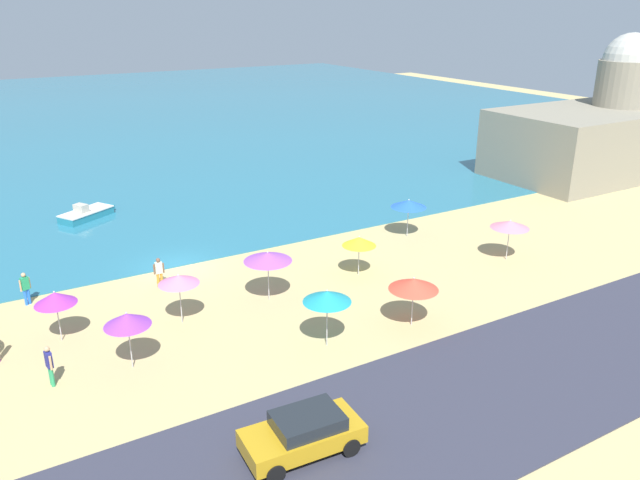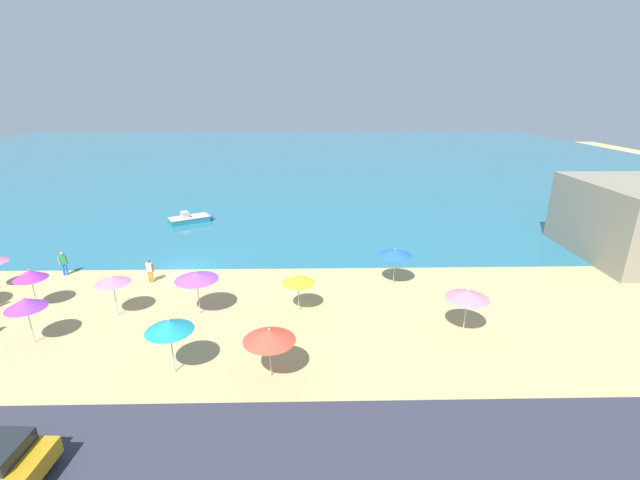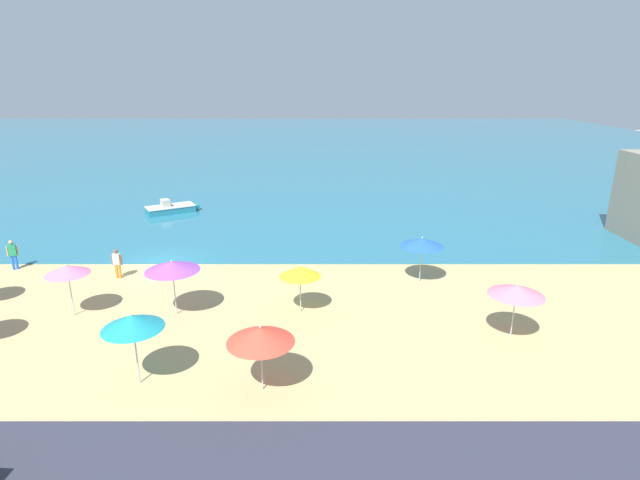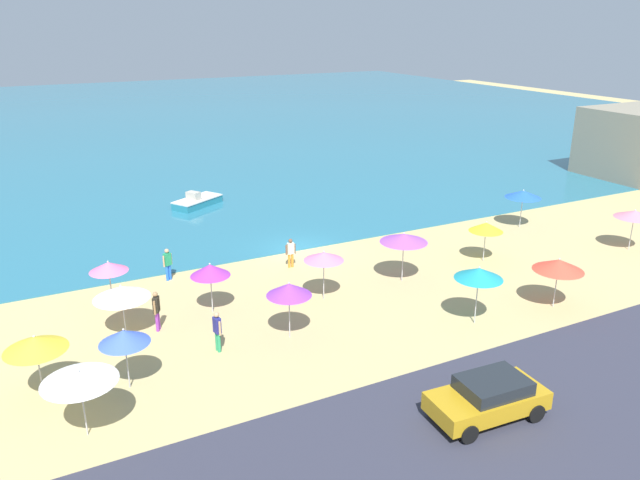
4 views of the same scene
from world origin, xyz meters
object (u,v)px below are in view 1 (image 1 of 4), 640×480
object	(u,v)px
beach_umbrella_6	(127,320)
bather_2	(159,271)
beach_umbrella_3	(327,296)
bather_3	(49,364)
beach_umbrella_9	(55,298)
beach_umbrella_7	(268,257)
skiff_nearshore	(86,214)
beach_umbrella_4	(510,224)
beach_umbrella_10	(179,280)
parked_car_1	(304,433)
harbor_fortress	(596,131)
beach_umbrella_13	(414,284)
beach_umbrella_8	(409,204)
bather_1	(25,287)
beach_umbrella_11	(359,241)

from	to	relation	value
beach_umbrella_6	bather_2	bearing A→B (deg)	64.86
beach_umbrella_3	bather_3	distance (m)	11.35
beach_umbrella_6	beach_umbrella_9	xyz separation A→B (m)	(-2.15, 3.83, -0.13)
beach_umbrella_7	skiff_nearshore	xyz separation A→B (m)	(-5.36, 17.97, -1.96)
bather_3	beach_umbrella_9	bearing A→B (deg)	75.54
beach_umbrella_4	beach_umbrella_7	world-z (taller)	beach_umbrella_7
beach_umbrella_10	parked_car_1	world-z (taller)	beach_umbrella_10
beach_umbrella_6	harbor_fortress	bearing A→B (deg)	14.56
bather_2	skiff_nearshore	distance (m)	13.69
beach_umbrella_4	beach_umbrella_13	distance (m)	10.48
beach_umbrella_10	beach_umbrella_13	distance (m)	10.80
beach_umbrella_6	beach_umbrella_9	bearing A→B (deg)	119.28
beach_umbrella_7	parked_car_1	distance (m)	11.88
beach_umbrella_10	beach_umbrella_4	bearing A→B (deg)	-6.43
harbor_fortress	beach_umbrella_9	bearing A→B (deg)	-170.70
beach_umbrella_4	beach_umbrella_8	size ratio (longest dim) A/B	0.99
beach_umbrella_13	bather_1	size ratio (longest dim) A/B	1.43
beach_umbrella_7	skiff_nearshore	world-z (taller)	beach_umbrella_7
bather_3	beach_umbrella_10	bearing A→B (deg)	21.72
beach_umbrella_3	beach_umbrella_7	distance (m)	5.40
beach_umbrella_11	bather_1	xyz separation A→B (m)	(-16.28, 5.35, -1.02)
beach_umbrella_9	harbor_fortress	bearing A→B (deg)	9.30
beach_umbrella_3	beach_umbrella_13	bearing A→B (deg)	-5.25
beach_umbrella_8	beach_umbrella_13	bearing A→B (deg)	-126.99
beach_umbrella_7	beach_umbrella_13	xyz separation A→B (m)	(4.56, -5.80, -0.24)
beach_umbrella_4	parked_car_1	bearing A→B (deg)	-154.68
bather_1	beach_umbrella_3	bearing A→B (deg)	-45.59
beach_umbrella_13	skiff_nearshore	xyz separation A→B (m)	(-9.92, 23.77, -1.72)
beach_umbrella_3	skiff_nearshore	size ratio (longest dim) A/B	0.65
beach_umbrella_9	beach_umbrella_7	bearing A→B (deg)	-5.76
beach_umbrella_10	beach_umbrella_13	xyz separation A→B (m)	(9.18, -5.69, -0.10)
beach_umbrella_3	beach_umbrella_7	bearing A→B (deg)	91.89
beach_umbrella_8	bather_1	world-z (taller)	beach_umbrella_8
beach_umbrella_6	bather_3	bearing A→B (deg)	174.67
beach_umbrella_7	bather_1	world-z (taller)	beach_umbrella_7
beach_umbrella_6	harbor_fortress	world-z (taller)	harbor_fortress
beach_umbrella_9	beach_umbrella_13	size ratio (longest dim) A/B	0.99
bather_2	beach_umbrella_3	bearing A→B (deg)	-65.29
beach_umbrella_9	harbor_fortress	distance (m)	46.32
beach_umbrella_11	bather_2	xyz separation A→B (m)	(-9.95, 4.05, -1.07)
bather_1	skiff_nearshore	xyz separation A→B (m)	(5.27, 12.34, -0.58)
beach_umbrella_11	parked_car_1	size ratio (longest dim) A/B	0.56
beach_umbrella_6	parked_car_1	distance (m)	9.04
bather_1	beach_umbrella_10	bearing A→B (deg)	-43.70
beach_umbrella_7	beach_umbrella_8	size ratio (longest dim) A/B	1.06
beach_umbrella_8	bather_3	size ratio (longest dim) A/B	1.43
beach_umbrella_9	bather_1	world-z (taller)	beach_umbrella_9
beach_umbrella_6	bather_3	world-z (taller)	beach_umbrella_6
beach_umbrella_10	beach_umbrella_11	size ratio (longest dim) A/B	1.08
bather_3	skiff_nearshore	xyz separation A→B (m)	(5.36, 20.52, -0.60)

